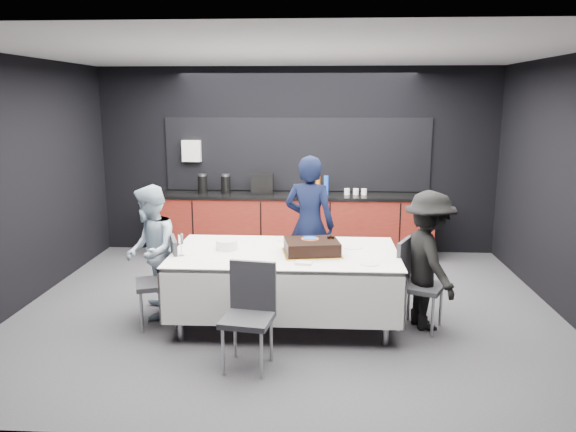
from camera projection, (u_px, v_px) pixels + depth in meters
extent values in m
plane|color=#424247|center=(287.00, 308.00, 6.36)|extent=(6.00, 6.00, 0.00)
cube|color=white|center=(287.00, 52.00, 5.78)|extent=(6.00, 5.00, 0.04)
cube|color=black|center=(297.00, 161.00, 8.51)|extent=(6.00, 0.04, 2.80)
cube|color=black|center=(265.00, 246.00, 3.63)|extent=(6.00, 0.04, 2.80)
cube|color=black|center=(19.00, 184.00, 6.24)|extent=(0.04, 5.00, 2.80)
cube|color=black|center=(572.00, 189.00, 5.90)|extent=(0.04, 5.00, 2.80)
cube|color=#5D150E|center=(296.00, 226.00, 8.42)|extent=(4.00, 0.60, 0.90)
cube|color=black|center=(296.00, 195.00, 8.32)|extent=(4.10, 0.64, 0.04)
cube|color=black|center=(297.00, 155.00, 8.47)|extent=(4.00, 0.03, 1.10)
cube|color=white|center=(192.00, 151.00, 8.50)|extent=(0.28, 0.12, 0.32)
cylinder|color=black|center=(203.00, 185.00, 8.37)|extent=(0.14, 0.14, 0.26)
cylinder|color=black|center=(226.00, 185.00, 8.35)|extent=(0.14, 0.14, 0.26)
cube|color=black|center=(263.00, 184.00, 8.31)|extent=(0.32, 0.24, 0.30)
cylinder|color=blue|center=(310.00, 184.00, 8.32)|extent=(0.07, 0.07, 0.28)
cylinder|color=orange|center=(318.00, 185.00, 8.32)|extent=(0.07, 0.07, 0.26)
cylinder|color=blue|center=(326.00, 185.00, 8.24)|extent=(0.07, 0.07, 0.28)
cylinder|color=white|center=(347.00, 192.00, 8.26)|extent=(0.08, 0.08, 0.09)
cylinder|color=white|center=(356.00, 192.00, 8.26)|extent=(0.08, 0.08, 0.09)
cylinder|color=white|center=(364.00, 192.00, 8.25)|extent=(0.08, 0.08, 0.09)
cylinder|color=#99999E|center=(202.00, 175.00, 8.34)|extent=(0.12, 0.12, 0.03)
cylinder|color=#99999E|center=(226.00, 175.00, 8.32)|extent=(0.12, 0.12, 0.03)
cylinder|color=#99999E|center=(180.00, 304.00, 5.46)|extent=(0.06, 0.06, 0.75)
cylinder|color=#99999E|center=(201.00, 272.00, 6.44)|extent=(0.06, 0.06, 0.75)
cylinder|color=#99999E|center=(387.00, 308.00, 5.35)|extent=(0.06, 0.06, 0.75)
cylinder|color=#99999E|center=(376.00, 276.00, 6.32)|extent=(0.06, 0.06, 0.75)
cube|color=white|center=(285.00, 253.00, 5.81)|extent=(2.32, 1.32, 0.04)
cube|color=white|center=(281.00, 299.00, 5.23)|extent=(2.32, 0.02, 0.55)
cube|color=white|center=(289.00, 260.00, 6.50)|extent=(2.32, 0.02, 0.55)
cube|color=white|center=(177.00, 276.00, 5.93)|extent=(0.02, 1.32, 0.55)
cube|color=white|center=(396.00, 280.00, 5.80)|extent=(0.02, 1.32, 0.55)
cube|color=#EEBC46|center=(312.00, 253.00, 5.72)|extent=(0.65, 0.56, 0.01)
cube|color=black|center=(312.00, 247.00, 5.70)|extent=(0.60, 0.51, 0.12)
cube|color=black|center=(312.00, 241.00, 5.69)|extent=(0.60, 0.51, 0.01)
cylinder|color=#E45913|center=(310.00, 239.00, 5.75)|extent=(0.18, 0.18, 0.00)
cylinder|color=#184DB5|center=(310.00, 238.00, 5.75)|extent=(0.15, 0.15, 0.01)
sphere|color=black|center=(329.00, 236.00, 5.79)|extent=(0.04, 0.04, 0.04)
sphere|color=black|center=(331.00, 237.00, 5.75)|extent=(0.04, 0.04, 0.04)
sphere|color=black|center=(328.00, 237.00, 5.75)|extent=(0.04, 0.04, 0.04)
cylinder|color=white|center=(227.00, 245.00, 5.88)|extent=(0.23, 0.23, 0.10)
cylinder|color=white|center=(240.00, 263.00, 5.40)|extent=(0.18, 0.18, 0.01)
cylinder|color=white|center=(353.00, 247.00, 5.96)|extent=(0.22, 0.22, 0.01)
cylinder|color=white|center=(369.00, 263.00, 5.37)|extent=(0.19, 0.19, 0.01)
cylinder|color=white|center=(287.00, 240.00, 6.25)|extent=(0.22, 0.22, 0.01)
cube|color=white|center=(304.00, 263.00, 5.35)|extent=(0.17, 0.13, 0.03)
cylinder|color=white|center=(181.00, 255.00, 5.65)|extent=(0.06, 0.06, 0.00)
cylinder|color=white|center=(181.00, 250.00, 5.64)|extent=(0.01, 0.01, 0.12)
cylinder|color=white|center=(181.00, 239.00, 5.61)|extent=(0.05, 0.05, 0.10)
cube|color=#2E2E33|center=(157.00, 284.00, 5.82)|extent=(0.54, 0.54, 0.05)
cube|color=#2E2E33|center=(174.00, 259.00, 5.82)|extent=(0.18, 0.41, 0.45)
cylinder|color=#99999E|center=(141.00, 301.00, 5.98)|extent=(0.03, 0.03, 0.44)
cylinder|color=#99999E|center=(142.00, 312.00, 5.66)|extent=(0.03, 0.03, 0.44)
cylinder|color=#99999E|center=(173.00, 297.00, 6.07)|extent=(0.03, 0.03, 0.44)
cylinder|color=#99999E|center=(176.00, 309.00, 5.75)|extent=(0.03, 0.03, 0.44)
cube|color=#2E2E33|center=(421.00, 287.00, 5.72)|extent=(0.56, 0.56, 0.05)
cube|color=#2E2E33|center=(404.00, 261.00, 5.76)|extent=(0.21, 0.40, 0.45)
cylinder|color=#99999E|center=(433.00, 317.00, 5.54)|extent=(0.03, 0.03, 0.44)
cylinder|color=#99999E|center=(441.00, 306.00, 5.84)|extent=(0.03, 0.03, 0.44)
cylinder|color=#99999E|center=(399.00, 311.00, 5.70)|extent=(0.03, 0.03, 0.44)
cylinder|color=#99999E|center=(409.00, 300.00, 5.99)|extent=(0.03, 0.03, 0.44)
cube|color=#2E2E33|center=(247.00, 320.00, 4.87)|extent=(0.48, 0.48, 0.05)
cube|color=#2E2E33|center=(253.00, 285.00, 5.00)|extent=(0.42, 0.11, 0.45)
cylinder|color=#99999E|center=(223.00, 351.00, 4.79)|extent=(0.03, 0.03, 0.44)
cylinder|color=#99999E|center=(261.00, 355.00, 4.72)|extent=(0.03, 0.03, 0.44)
cylinder|color=#99999E|center=(235.00, 335.00, 5.11)|extent=(0.03, 0.03, 0.44)
cylinder|color=#99999E|center=(271.00, 338.00, 5.04)|extent=(0.03, 0.03, 0.44)
imported|color=black|center=(309.00, 225.00, 6.73)|extent=(0.70, 0.55, 1.68)
imported|color=#A1B8CB|center=(151.00, 252.00, 6.02)|extent=(0.70, 0.81, 1.44)
imported|color=black|center=(428.00, 260.00, 5.71)|extent=(0.76, 1.03, 1.43)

